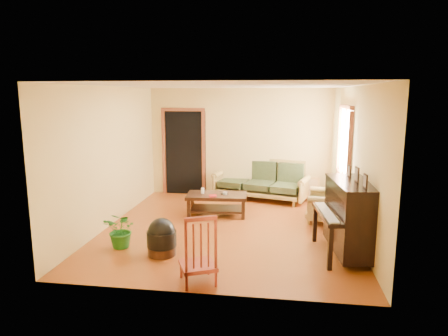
% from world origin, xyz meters
% --- Properties ---
extents(floor, '(5.00, 5.00, 0.00)m').
position_xyz_m(floor, '(0.00, 0.00, 0.00)').
color(floor, '#672B0D').
rests_on(floor, ground).
extents(doorway, '(1.08, 0.16, 2.05)m').
position_xyz_m(doorway, '(-1.45, 2.48, 1.02)').
color(doorway, black).
rests_on(doorway, floor).
extents(window, '(0.12, 1.36, 1.46)m').
position_xyz_m(window, '(2.21, 1.30, 1.50)').
color(window, white).
rests_on(window, right_wall).
extents(sofa, '(2.33, 1.46, 0.93)m').
position_xyz_m(sofa, '(0.46, 2.19, 0.46)').
color(sofa, olive).
rests_on(sofa, floor).
extents(coffee_table, '(1.27, 0.76, 0.44)m').
position_xyz_m(coffee_table, '(-0.35, 0.79, 0.22)').
color(coffee_table, black).
rests_on(coffee_table, floor).
extents(armchair, '(0.94, 0.97, 0.87)m').
position_xyz_m(armchair, '(1.82, 0.71, 0.44)').
color(armchair, olive).
rests_on(armchair, floor).
extents(piano, '(0.91, 1.39, 1.16)m').
position_xyz_m(piano, '(2.02, -0.97, 0.58)').
color(piano, black).
rests_on(piano, floor).
extents(footstool, '(0.57, 0.57, 0.43)m').
position_xyz_m(footstool, '(-0.86, -1.38, 0.22)').
color(footstool, black).
rests_on(footstool, floor).
extents(red_chair, '(0.61, 0.63, 0.95)m').
position_xyz_m(red_chair, '(-0.11, -2.20, 0.48)').
color(red_chair, maroon).
rests_on(red_chair, floor).
extents(leaning_frame, '(0.42, 0.12, 0.55)m').
position_xyz_m(leaning_frame, '(1.64, 2.34, 0.27)').
color(leaning_frame, '#B3873B').
rests_on(leaning_frame, floor).
extents(ceramic_crock, '(0.27, 0.27, 0.27)m').
position_xyz_m(ceramic_crock, '(2.00, 2.23, 0.14)').
color(ceramic_crock, '#304191').
rests_on(ceramic_crock, floor).
extents(potted_plant, '(0.62, 0.56, 0.60)m').
position_xyz_m(potted_plant, '(-1.58, -1.19, 0.30)').
color(potted_plant, '#1C611B').
rests_on(potted_plant, floor).
extents(book, '(0.19, 0.23, 0.02)m').
position_xyz_m(book, '(-0.47, 0.58, 0.45)').
color(book, '#A21516').
rests_on(book, coffee_table).
extents(candle, '(0.08, 0.08, 0.11)m').
position_xyz_m(candle, '(-0.65, 0.81, 0.50)').
color(candle, white).
rests_on(candle, coffee_table).
extents(glass_jar, '(0.09, 0.09, 0.06)m').
position_xyz_m(glass_jar, '(-0.17, 0.77, 0.47)').
color(glass_jar, silver).
rests_on(glass_jar, coffee_table).
extents(remote, '(0.15, 0.07, 0.01)m').
position_xyz_m(remote, '(-0.20, 0.81, 0.45)').
color(remote, black).
rests_on(remote, coffee_table).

